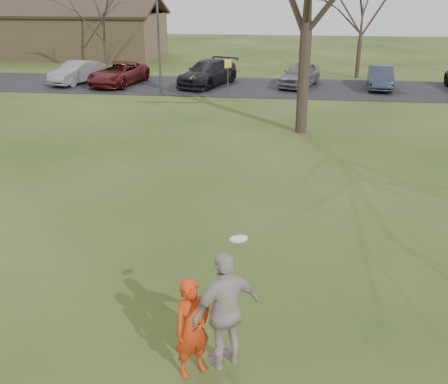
{
  "coord_description": "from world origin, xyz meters",
  "views": [
    {
      "loc": [
        1.37,
        -7.08,
        6.03
      ],
      "look_at": [
        0.0,
        4.0,
        1.5
      ],
      "focal_mm": 41.51,
      "sensor_mm": 36.0,
      "label": 1
    }
  ],
  "objects_px": {
    "car_2": "(118,74)",
    "building": "(46,33)",
    "car_1": "(77,72)",
    "catching_play": "(226,311)",
    "car_3": "(208,73)",
    "car_4": "(300,74)",
    "car_5": "(380,78)",
    "lamp_post": "(158,22)",
    "player_defender": "(192,328)"
  },
  "relations": [
    {
      "from": "car_2",
      "to": "building",
      "type": "height_order",
      "value": "building"
    },
    {
      "from": "car_1",
      "to": "catching_play",
      "type": "bearing_deg",
      "value": -43.96
    },
    {
      "from": "car_3",
      "to": "catching_play",
      "type": "bearing_deg",
      "value": -60.99
    },
    {
      "from": "car_1",
      "to": "car_2",
      "type": "distance_m",
      "value": 2.78
    },
    {
      "from": "car_3",
      "to": "car_4",
      "type": "distance_m",
      "value": 5.71
    },
    {
      "from": "car_4",
      "to": "car_5",
      "type": "height_order",
      "value": "car_4"
    },
    {
      "from": "car_4",
      "to": "catching_play",
      "type": "xyz_separation_m",
      "value": [
        -1.51,
        -25.84,
        0.48
      ]
    },
    {
      "from": "building",
      "to": "car_2",
      "type": "bearing_deg",
      "value": -50.99
    },
    {
      "from": "car_4",
      "to": "lamp_post",
      "type": "relative_size",
      "value": 0.68
    },
    {
      "from": "player_defender",
      "to": "car_2",
      "type": "bearing_deg",
      "value": 70.54
    },
    {
      "from": "car_4",
      "to": "lamp_post",
      "type": "distance_m",
      "value": 9.19
    },
    {
      "from": "player_defender",
      "to": "car_2",
      "type": "height_order",
      "value": "player_defender"
    },
    {
      "from": "car_3",
      "to": "car_5",
      "type": "height_order",
      "value": "car_3"
    },
    {
      "from": "lamp_post",
      "to": "player_defender",
      "type": "bearing_deg",
      "value": -75.22
    },
    {
      "from": "catching_play",
      "to": "player_defender",
      "type": "bearing_deg",
      "value": -179.05
    },
    {
      "from": "car_2",
      "to": "catching_play",
      "type": "xyz_separation_m",
      "value": [
        9.79,
        -25.01,
        0.52
      ]
    },
    {
      "from": "player_defender",
      "to": "car_2",
      "type": "distance_m",
      "value": 26.68
    },
    {
      "from": "player_defender",
      "to": "car_3",
      "type": "distance_m",
      "value": 25.8
    },
    {
      "from": "car_2",
      "to": "car_1",
      "type": "bearing_deg",
      "value": -172.95
    },
    {
      "from": "car_3",
      "to": "building",
      "type": "height_order",
      "value": "building"
    },
    {
      "from": "car_1",
      "to": "building",
      "type": "height_order",
      "value": "building"
    },
    {
      "from": "player_defender",
      "to": "car_1",
      "type": "height_order",
      "value": "player_defender"
    },
    {
      "from": "player_defender",
      "to": "car_4",
      "type": "height_order",
      "value": "player_defender"
    },
    {
      "from": "car_2",
      "to": "lamp_post",
      "type": "height_order",
      "value": "lamp_post"
    },
    {
      "from": "car_5",
      "to": "lamp_post",
      "type": "bearing_deg",
      "value": -161.51
    },
    {
      "from": "player_defender",
      "to": "car_1",
      "type": "relative_size",
      "value": 0.42
    },
    {
      "from": "car_1",
      "to": "car_3",
      "type": "distance_m",
      "value": 8.38
    },
    {
      "from": "player_defender",
      "to": "catching_play",
      "type": "xyz_separation_m",
      "value": [
        0.54,
        0.01,
        0.37
      ]
    },
    {
      "from": "catching_play",
      "to": "lamp_post",
      "type": "relative_size",
      "value": 0.38
    },
    {
      "from": "car_4",
      "to": "lamp_post",
      "type": "height_order",
      "value": "lamp_post"
    },
    {
      "from": "catching_play",
      "to": "building",
      "type": "distance_m",
      "value": 43.48
    },
    {
      "from": "car_3",
      "to": "building",
      "type": "distance_m",
      "value": 20.8
    },
    {
      "from": "car_4",
      "to": "catching_play",
      "type": "distance_m",
      "value": 25.88
    },
    {
      "from": "lamp_post",
      "to": "building",
      "type": "bearing_deg",
      "value": 132.09
    },
    {
      "from": "car_2",
      "to": "car_4",
      "type": "height_order",
      "value": "car_4"
    },
    {
      "from": "car_3",
      "to": "building",
      "type": "bearing_deg",
      "value": 161.74
    },
    {
      "from": "lamp_post",
      "to": "car_3",
      "type": "bearing_deg",
      "value": 48.98
    },
    {
      "from": "car_5",
      "to": "building",
      "type": "xyz_separation_m",
      "value": [
        -26.89,
        12.6,
        1.23
      ]
    },
    {
      "from": "car_2",
      "to": "car_5",
      "type": "height_order",
      "value": "car_2"
    },
    {
      "from": "catching_play",
      "to": "building",
      "type": "relative_size",
      "value": 0.11
    },
    {
      "from": "player_defender",
      "to": "car_4",
      "type": "xyz_separation_m",
      "value": [
        2.05,
        25.84,
        -0.11
      ]
    },
    {
      "from": "car_1",
      "to": "car_4",
      "type": "bearing_deg",
      "value": 22.2
    },
    {
      "from": "car_3",
      "to": "car_5",
      "type": "distance_m",
      "value": 10.52
    },
    {
      "from": "building",
      "to": "lamp_post",
      "type": "bearing_deg",
      "value": -47.91
    },
    {
      "from": "player_defender",
      "to": "car_5",
      "type": "distance_m",
      "value": 26.63
    },
    {
      "from": "car_4",
      "to": "building",
      "type": "distance_m",
      "value": 25.38
    },
    {
      "from": "car_2",
      "to": "building",
      "type": "relative_size",
      "value": 0.24
    },
    {
      "from": "car_4",
      "to": "lamp_post",
      "type": "bearing_deg",
      "value": -141.56
    },
    {
      "from": "car_4",
      "to": "catching_play",
      "type": "height_order",
      "value": "catching_play"
    },
    {
      "from": "catching_play",
      "to": "building",
      "type": "height_order",
      "value": "building"
    }
  ]
}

